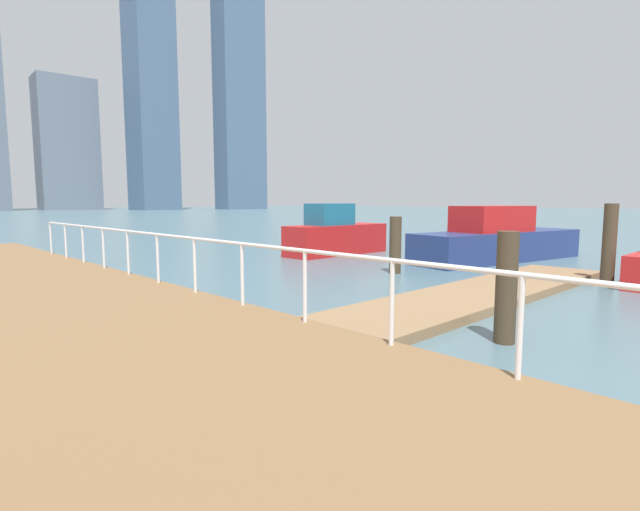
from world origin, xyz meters
TOP-DOWN VIEW (x-y plane):
  - ground_plane at (0.00, 20.00)m, footprint 300.00×300.00m
  - floating_dock at (1.94, 11.62)m, footprint 10.88×2.00m
  - boardwalk_railing at (-3.15, 10.02)m, footprint 0.06×28.46m
  - dock_piling_0 at (5.81, 10.09)m, footprint 0.33×0.33m
  - dock_piling_2 at (-0.75, 9.70)m, footprint 0.32×0.32m
  - dock_piling_3 at (3.81, 15.24)m, footprint 0.35×0.35m
  - dock_piling_4 at (9.75, 16.72)m, footprint 0.25×0.25m
  - moored_boat_0 at (6.21, 20.08)m, footprint 4.69×1.46m
  - moored_boat_2 at (8.97, 14.56)m, footprint 7.63×3.27m
  - skyline_tower_4 at (30.35, 133.88)m, footprint 13.46×9.11m
  - skyline_tower_5 at (45.15, 119.31)m, footprint 9.73×9.03m
  - skyline_tower_6 at (66.43, 113.49)m, footprint 12.33×7.58m

SIDE VIEW (x-z plane):
  - ground_plane at x=0.00m, z-range 0.00..0.00m
  - floating_dock at x=1.94m, z-range 0.00..0.18m
  - moored_boat_2 at x=8.97m, z-range -0.25..1.74m
  - moored_boat_0 at x=6.21m, z-range -0.25..1.82m
  - dock_piling_3 at x=3.81m, z-range 0.00..1.70m
  - dock_piling_2 at x=-0.75m, z-range 0.00..1.71m
  - dock_piling_4 at x=9.75m, z-range 0.00..1.78m
  - dock_piling_0 at x=5.81m, z-range 0.00..2.10m
  - boardwalk_railing at x=-3.15m, z-range 0.69..1.77m
  - skyline_tower_4 at x=30.35m, z-range 0.00..31.16m
  - skyline_tower_6 at x=66.43m, z-range 0.00..66.24m
  - skyline_tower_5 at x=45.15m, z-range 0.00..67.83m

